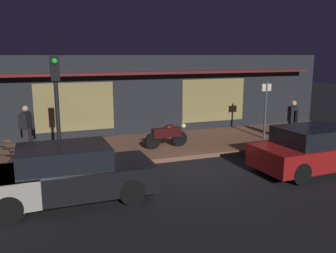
{
  "coord_description": "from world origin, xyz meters",
  "views": [
    {
      "loc": [
        -4.68,
        -10.06,
        3.63
      ],
      "look_at": [
        -0.06,
        2.4,
        0.95
      ],
      "focal_mm": 38.29,
      "sensor_mm": 36.0,
      "label": 1
    }
  ],
  "objects_px": {
    "sign_post": "(266,106)",
    "parked_car_far": "(69,174)",
    "motorcycle": "(167,135)",
    "person_bystander": "(293,120)",
    "person_photographer": "(27,127)",
    "traffic_light_pole": "(56,96)",
    "parked_car_across": "(316,149)",
    "bicycle_parked": "(18,154)"
  },
  "relations": [
    {
      "from": "bicycle_parked",
      "to": "person_photographer",
      "type": "xyz_separation_m",
      "value": [
        0.28,
        1.74,
        0.52
      ]
    },
    {
      "from": "parked_car_far",
      "to": "parked_car_across",
      "type": "distance_m",
      "value": 7.51
    },
    {
      "from": "motorcycle",
      "to": "traffic_light_pole",
      "type": "bearing_deg",
      "value": -155.31
    },
    {
      "from": "person_bystander",
      "to": "parked_car_far",
      "type": "bearing_deg",
      "value": -163.37
    },
    {
      "from": "person_photographer",
      "to": "parked_car_far",
      "type": "height_order",
      "value": "person_photographer"
    },
    {
      "from": "motorcycle",
      "to": "traffic_light_pole",
      "type": "relative_size",
      "value": 0.47
    },
    {
      "from": "sign_post",
      "to": "parked_car_across",
      "type": "relative_size",
      "value": 0.57
    },
    {
      "from": "traffic_light_pole",
      "to": "motorcycle",
      "type": "bearing_deg",
      "value": 24.69
    },
    {
      "from": "motorcycle",
      "to": "person_photographer",
      "type": "distance_m",
      "value": 5.16
    },
    {
      "from": "person_bystander",
      "to": "person_photographer",
      "type": "bearing_deg",
      "value": 167.67
    },
    {
      "from": "person_bystander",
      "to": "parked_car_across",
      "type": "xyz_separation_m",
      "value": [
        -1.51,
        -2.97,
        -0.32
      ]
    },
    {
      "from": "motorcycle",
      "to": "parked_car_far",
      "type": "relative_size",
      "value": 0.41
    },
    {
      "from": "person_bystander",
      "to": "traffic_light_pole",
      "type": "distance_m",
      "value": 9.29
    },
    {
      "from": "motorcycle",
      "to": "traffic_light_pole",
      "type": "distance_m",
      "value": 4.79
    },
    {
      "from": "person_photographer",
      "to": "parked_car_across",
      "type": "relative_size",
      "value": 0.4
    },
    {
      "from": "motorcycle",
      "to": "person_bystander",
      "type": "xyz_separation_m",
      "value": [
        5.1,
        -0.85,
        0.38
      ]
    },
    {
      "from": "parked_car_far",
      "to": "person_photographer",
      "type": "bearing_deg",
      "value": 102.02
    },
    {
      "from": "person_photographer",
      "to": "traffic_light_pole",
      "type": "height_order",
      "value": "traffic_light_pole"
    },
    {
      "from": "person_bystander",
      "to": "motorcycle",
      "type": "bearing_deg",
      "value": 170.56
    },
    {
      "from": "person_photographer",
      "to": "sign_post",
      "type": "xyz_separation_m",
      "value": [
        9.31,
        -1.38,
        0.48
      ]
    },
    {
      "from": "sign_post",
      "to": "parked_car_across",
      "type": "height_order",
      "value": "sign_post"
    },
    {
      "from": "motorcycle",
      "to": "sign_post",
      "type": "relative_size",
      "value": 0.71
    },
    {
      "from": "bicycle_parked",
      "to": "person_photographer",
      "type": "distance_m",
      "value": 1.84
    },
    {
      "from": "motorcycle",
      "to": "traffic_light_pole",
      "type": "height_order",
      "value": "traffic_light_pole"
    },
    {
      "from": "bicycle_parked",
      "to": "parked_car_across",
      "type": "distance_m",
      "value": 9.47
    },
    {
      "from": "person_bystander",
      "to": "sign_post",
      "type": "xyz_separation_m",
      "value": [
        -0.75,
        0.82,
        0.48
      ]
    },
    {
      "from": "motorcycle",
      "to": "parked_car_across",
      "type": "height_order",
      "value": "parked_car_across"
    },
    {
      "from": "sign_post",
      "to": "parked_car_far",
      "type": "xyz_separation_m",
      "value": [
        -8.27,
        -3.51,
        -0.81
      ]
    },
    {
      "from": "person_photographer",
      "to": "sign_post",
      "type": "relative_size",
      "value": 0.7
    },
    {
      "from": "traffic_light_pole",
      "to": "parked_car_across",
      "type": "distance_m",
      "value": 8.05
    },
    {
      "from": "bicycle_parked",
      "to": "parked_car_far",
      "type": "bearing_deg",
      "value": -67.19
    },
    {
      "from": "motorcycle",
      "to": "parked_car_across",
      "type": "distance_m",
      "value": 5.23
    },
    {
      "from": "traffic_light_pole",
      "to": "bicycle_parked",
      "type": "bearing_deg",
      "value": 130.01
    },
    {
      "from": "sign_post",
      "to": "parked_car_far",
      "type": "relative_size",
      "value": 0.58
    },
    {
      "from": "traffic_light_pole",
      "to": "person_bystander",
      "type": "bearing_deg",
      "value": 6.26
    },
    {
      "from": "person_bystander",
      "to": "sign_post",
      "type": "relative_size",
      "value": 0.7
    },
    {
      "from": "person_photographer",
      "to": "parked_car_far",
      "type": "distance_m",
      "value": 5.01
    },
    {
      "from": "person_bystander",
      "to": "sign_post",
      "type": "distance_m",
      "value": 1.21
    },
    {
      "from": "sign_post",
      "to": "person_photographer",
      "type": "bearing_deg",
      "value": 171.56
    },
    {
      "from": "person_photographer",
      "to": "sign_post",
      "type": "height_order",
      "value": "sign_post"
    },
    {
      "from": "parked_car_across",
      "to": "motorcycle",
      "type": "bearing_deg",
      "value": 133.2
    },
    {
      "from": "traffic_light_pole",
      "to": "parked_car_across",
      "type": "relative_size",
      "value": 0.86
    }
  ]
}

